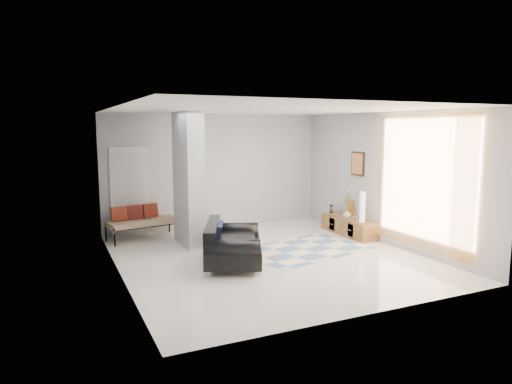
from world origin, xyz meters
name	(u,v)px	position (x,y,z in m)	size (l,w,h in m)	color
floor	(269,257)	(0.00, 0.00, 0.00)	(6.00, 6.00, 0.00)	silver
ceiling	(269,109)	(0.00, 0.00, 2.80)	(6.00, 6.00, 0.00)	white
wall_back	(215,171)	(0.00, 3.00, 1.40)	(6.00, 6.00, 0.00)	#ABADB0
wall_front	(372,211)	(0.00, -3.00, 1.40)	(6.00, 6.00, 0.00)	#ABADB0
wall_left	(118,194)	(-2.75, 0.00, 1.40)	(6.00, 6.00, 0.00)	#ABADB0
wall_right	(385,178)	(2.75, 0.00, 1.40)	(6.00, 6.00, 0.00)	#ABADB0
partition_column	(188,179)	(-1.10, 1.60, 1.40)	(0.35, 1.20, 2.80)	#A3A7AA
hallway_door	(129,192)	(-2.10, 2.96, 1.02)	(0.85, 0.06, 2.04)	silver
curtain	(422,182)	(2.67, -1.15, 1.45)	(2.55, 2.55, 0.00)	gold
wall_art	(358,164)	(2.72, 0.90, 1.65)	(0.04, 0.45, 0.55)	#3F2111
media_console	(349,226)	(2.52, 0.90, 0.21)	(0.45, 1.65, 0.80)	brown
loveseat	(230,245)	(-0.83, -0.09, 0.35)	(1.53, 1.89, 0.76)	silver
daybed	(142,220)	(-1.93, 2.48, 0.43)	(1.62, 0.90, 0.77)	black
area_rug	(304,249)	(0.90, 0.20, 0.01)	(2.53, 1.69, 0.01)	beige
cylinder_lamp	(362,207)	(2.50, 0.40, 0.74)	(0.12, 0.12, 0.67)	white
bronze_figurine	(331,209)	(2.47, 1.56, 0.51)	(0.11, 0.11, 0.22)	black
vase	(347,214)	(2.47, 0.91, 0.49)	(0.18, 0.18, 0.19)	silver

